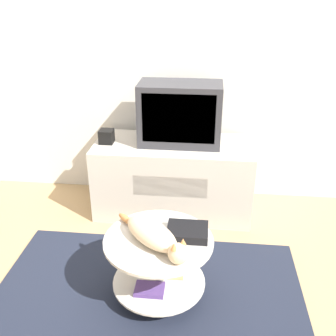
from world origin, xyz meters
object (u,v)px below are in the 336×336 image
(tv, at_px, (180,114))
(speaker, at_px, (106,136))
(dvd_box, at_px, (187,232))
(cat, at_px, (155,236))

(tv, height_order, speaker, tv)
(speaker, xyz_separation_m, dvd_box, (0.70, -0.95, -0.20))
(cat, bearing_deg, speaker, 160.55)
(tv, distance_m, cat, 1.17)
(tv, height_order, dvd_box, tv)
(cat, bearing_deg, dvd_box, 74.50)
(speaker, bearing_deg, dvd_box, -53.50)
(tv, bearing_deg, cat, -92.59)
(dvd_box, relative_size, cat, 0.50)
(tv, relative_size, cat, 1.34)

